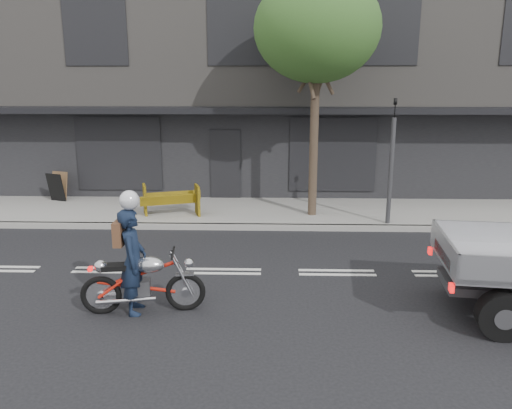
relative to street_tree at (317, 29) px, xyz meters
The scene contains 10 objects.
ground 7.09m from the street_tree, 117.65° to the right, with size 80.00×80.00×0.00m, color black.
sidewalk 5.67m from the street_tree, 167.20° to the left, with size 32.00×3.20×0.15m, color gray.
kerb 5.75m from the street_tree, 153.43° to the right, with size 32.00×0.20×0.15m, color gray.
building_main 7.54m from the street_tree, 107.22° to the left, with size 26.00×10.00×8.00m, color slate.
street_tree is the anchor object (origin of this frame).
traffic_light_pole 4.23m from the street_tree, 23.03° to the right, with size 0.12×0.12×3.50m.
motorcycle 8.44m from the street_tree, 119.06° to the right, with size 2.14×0.62×1.10m.
rider 8.30m from the street_tree, 120.13° to the right, with size 0.68×0.44×1.85m, color black.
construction_barrier 6.22m from the street_tree, behind, with size 1.64×0.66×0.92m, color gold, non-canonical shape.
sandwich_board 9.46m from the street_tree, behind, with size 0.58×0.39×0.92m, color black, non-canonical shape.
Camera 1 is at (0.99, -9.88, 3.91)m, focal length 35.00 mm.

